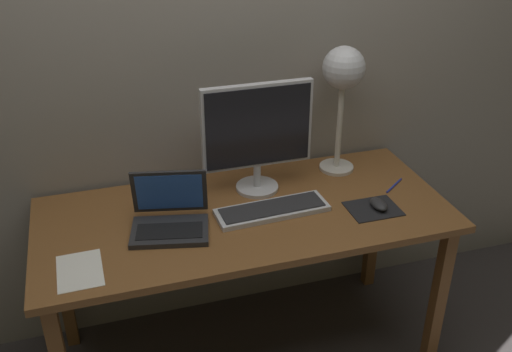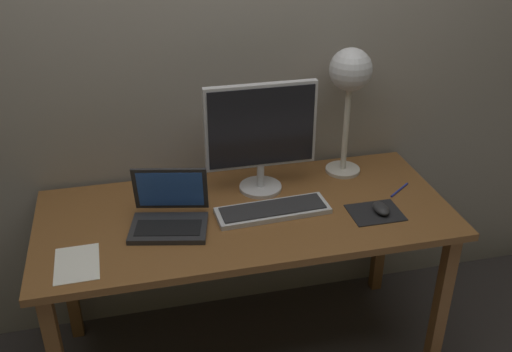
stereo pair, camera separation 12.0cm
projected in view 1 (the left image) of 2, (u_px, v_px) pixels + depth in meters
name	position (u px, v px, depth m)	size (l,w,h in m)	color
ground_plane	(247.00, 351.00, 2.63)	(4.80, 4.80, 0.00)	#383333
back_wall	(216.00, 42.00, 2.35)	(4.80, 0.06, 2.60)	gray
desk	(245.00, 229.00, 2.32)	(1.60, 0.70, 0.74)	brown
monitor	(257.00, 132.00, 2.31)	(0.45, 0.18, 0.46)	silver
keyboard_main	(272.00, 210.00, 2.27)	(0.45, 0.16, 0.03)	silver
laptop	(170.00, 212.00, 2.16)	(0.32, 0.29, 0.21)	#28282B
desk_lamp	(343.00, 76.00, 2.39)	(0.18, 0.18, 0.55)	beige
mousepad	(373.00, 209.00, 2.29)	(0.20, 0.16, 0.00)	black
mouse	(379.00, 204.00, 2.29)	(0.06, 0.10, 0.03)	#28282B
paper_sheet_near_mouse	(80.00, 271.00, 1.95)	(0.15, 0.21, 0.00)	white
pen	(394.00, 185.00, 2.45)	(0.01, 0.01, 0.14)	#2633A5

